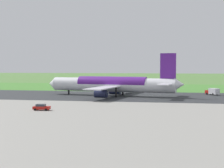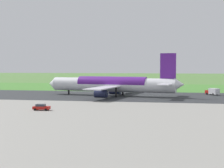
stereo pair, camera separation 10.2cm
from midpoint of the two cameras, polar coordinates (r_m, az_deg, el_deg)
ground_plane at (r=124.27m, az=5.23°, el=-2.12°), size 800.00×800.00×0.00m
runway_asphalt at (r=124.27m, az=5.23°, el=-2.11°), size 600.00×41.47×0.06m
apron_concrete at (r=55.46m, az=-1.16°, el=-8.57°), size 440.00×110.00×0.05m
grass_verge_foreground at (r=170.13m, az=6.59°, el=-0.73°), size 600.00×80.00×0.04m
airliner_main at (r=125.34m, az=0.19°, el=-0.07°), size 53.97×44.38×15.88m
service_truck_baggage at (r=134.88m, az=16.86°, el=-1.24°), size 5.30×5.98×2.65m
service_car_followme at (r=86.48m, az=-11.96°, el=-3.88°), size 4.30×2.13×1.62m
no_stopping_sign at (r=171.62m, az=3.66°, el=-0.19°), size 0.60×0.10×2.48m
traffic_cone_orange at (r=173.79m, az=1.97°, el=-0.54°), size 0.40×0.40×0.55m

